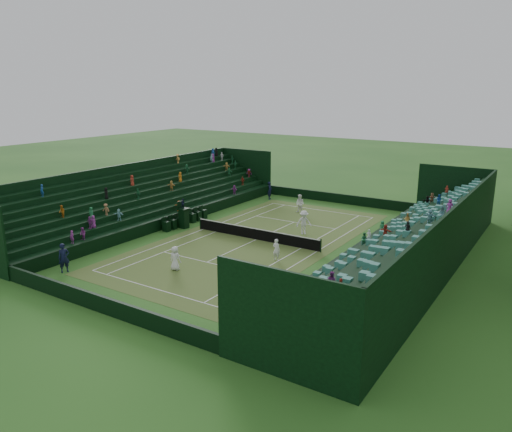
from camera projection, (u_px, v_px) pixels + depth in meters
The scene contains 17 objects.
ground at pixel (256, 240), 40.46m from camera, with size 160.00×160.00×0.00m, color #25591C.
court_surface at pixel (256, 240), 40.45m from camera, with size 12.97×26.77×0.01m, color #3F7E2A.
perimeter_wall_north at pixel (337, 198), 53.23m from camera, with size 17.17×0.20×1.00m, color black.
perimeter_wall_south at pixel (99, 303), 27.43m from camera, with size 17.17×0.20×1.00m, color black.
perimeter_wall_east at pixel (355, 252), 35.87m from camera, with size 0.20×31.77×1.00m, color black.
perimeter_wall_west at pixel (177, 219), 44.79m from camera, with size 0.20×31.77×1.00m, color black.
north_grandstand at pixel (414, 248), 33.40m from camera, with size 6.60×32.00×4.90m.
south_grandstand at pixel (143, 202), 46.73m from camera, with size 6.60×32.00×4.90m.
tennis_net at pixel (256, 234), 40.32m from camera, with size 11.67×0.10×1.06m.
umpire_chair at pixel (184, 215), 43.57m from camera, with size 0.84×0.84×2.65m.
courtside_chairs at pixel (186, 220), 44.76m from camera, with size 0.57×5.54×1.23m.
player_near_west at pixel (175, 258), 33.61m from camera, with size 0.82×0.53×1.67m, color white.
player_near_east at pixel (276, 250), 35.49m from camera, with size 0.59×0.38×1.61m, color white.
player_far_west at pixel (300, 204), 48.83m from camera, with size 0.89×0.69×1.83m, color white.
player_far_east at pixel (304, 222), 41.80m from camera, with size 1.31×0.76×2.03m, color white.
line_judge_north at pixel (270, 190), 54.78m from camera, with size 0.71×0.47×1.96m, color black.
line_judge_south at pixel (64, 258), 33.21m from camera, with size 0.73×0.48×1.99m, color black.
Camera 1 is at (21.02, -32.44, 12.08)m, focal length 35.00 mm.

